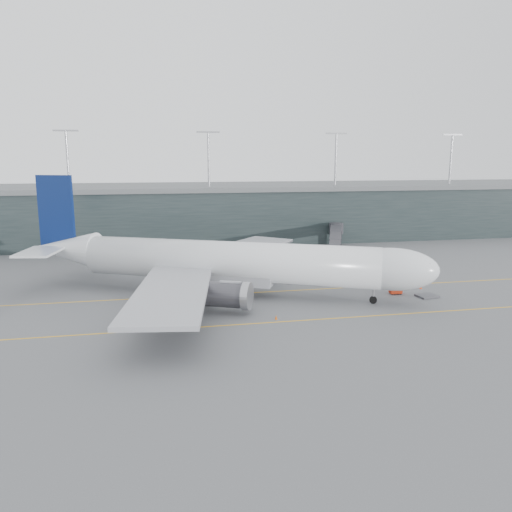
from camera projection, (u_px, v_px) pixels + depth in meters
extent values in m
plane|color=#535357|center=(211.00, 289.00, 87.25)|extent=(320.00, 320.00, 0.00)
cube|color=#F2AC16|center=(214.00, 295.00, 83.40)|extent=(160.00, 0.25, 0.02)
cube|color=#F2AC16|center=(228.00, 325.00, 68.00)|extent=(160.00, 0.25, 0.02)
cube|color=#F2AC16|center=(224.00, 264.00, 107.46)|extent=(0.25, 60.00, 0.02)
cube|color=#1E2729|center=(188.00, 214.00, 141.73)|extent=(240.00, 35.00, 14.00)
cube|color=#595C5E|center=(188.00, 187.00, 140.29)|extent=(240.00, 36.00, 1.20)
cylinder|color=#9E9EA3|center=(68.00, 160.00, 123.44)|extent=(0.60, 0.60, 14.00)
cylinder|color=#9E9EA3|center=(209.00, 160.00, 130.22)|extent=(0.60, 0.60, 14.00)
cylinder|color=#9E9EA3|center=(336.00, 160.00, 137.00)|extent=(0.60, 0.60, 14.00)
cylinder|color=#9E9EA3|center=(451.00, 160.00, 143.77)|extent=(0.60, 0.60, 14.00)
cylinder|color=silver|center=(229.00, 261.00, 82.66)|extent=(47.37, 26.76, 6.63)
ellipsoid|color=silver|center=(392.00, 269.00, 76.62)|extent=(15.41, 11.88, 6.63)
cone|color=silver|center=(67.00, 249.00, 89.55)|extent=(13.34, 10.73, 6.36)
cube|color=#9A9BA2|center=(223.00, 276.00, 83.40)|extent=(17.76, 12.06, 2.14)
cube|color=black|center=(421.00, 264.00, 75.48)|extent=(3.49, 3.90, 0.86)
cube|color=#9A9BA2|center=(172.00, 291.00, 67.80)|extent=(14.34, 32.12, 0.59)
cylinder|color=#3C3B40|center=(224.00, 295.00, 73.03)|extent=(8.36, 6.55, 3.74)
cube|color=#9A9BA2|center=(238.00, 249.00, 99.41)|extent=(27.59, 29.71, 0.59)
cylinder|color=#3C3B40|center=(256.00, 266.00, 92.41)|extent=(8.36, 6.55, 3.74)
cube|color=#091A4F|center=(56.00, 211.00, 88.64)|extent=(6.52, 3.42, 12.83)
cube|color=silver|center=(40.00, 252.00, 84.09)|extent=(7.46, 10.49, 0.37)
cube|color=silver|center=(80.00, 241.00, 95.30)|extent=(10.68, 11.15, 0.37)
cylinder|color=black|center=(373.00, 300.00, 78.20)|extent=(1.25, 0.88, 1.18)
cylinder|color=#9E9EA3|center=(373.00, 295.00, 78.05)|extent=(0.32, 0.32, 2.78)
cylinder|color=black|center=(195.00, 297.00, 79.70)|extent=(1.49, 1.07, 1.39)
cylinder|color=black|center=(215.00, 282.00, 89.49)|extent=(1.49, 1.07, 1.39)
cube|color=#2C2B30|center=(334.00, 257.00, 92.03)|extent=(3.92, 4.13, 2.57)
cube|color=#2C2B30|center=(335.00, 249.00, 99.40)|extent=(6.40, 11.97, 2.30)
cube|color=#2C2B30|center=(335.00, 240.00, 110.96)|extent=(6.61, 12.05, 2.39)
cube|color=#2C2B30|center=(336.00, 232.00, 122.51)|extent=(6.83, 12.13, 2.48)
cylinder|color=#9E9EA3|center=(334.00, 263.00, 100.57)|extent=(0.46, 0.46, 3.49)
cube|color=#3C3B40|center=(334.00, 270.00, 100.84)|extent=(2.21, 1.94, 0.64)
cylinder|color=#2C2B30|center=(282.00, 228.00, 129.80)|extent=(3.67, 3.67, 2.75)
cylinder|color=#2C2B30|center=(282.00, 240.00, 130.36)|extent=(1.65, 1.65, 3.30)
cube|color=#9E210B|center=(396.00, 290.00, 83.65)|extent=(2.05, 1.40, 1.16)
cylinder|color=black|center=(392.00, 294.00, 83.24)|extent=(0.37, 0.16, 0.36)
cylinder|color=black|center=(401.00, 294.00, 83.41)|extent=(0.37, 0.16, 0.36)
cylinder|color=black|center=(390.00, 292.00, 84.11)|extent=(0.37, 0.16, 0.36)
cylinder|color=black|center=(398.00, 292.00, 84.28)|extent=(0.37, 0.16, 0.36)
cube|color=#3F3E44|center=(427.00, 296.00, 81.96)|extent=(3.57, 3.04, 0.32)
cube|color=#3C3B40|center=(173.00, 277.00, 95.07)|extent=(2.05, 1.76, 0.18)
cube|color=silver|center=(173.00, 273.00, 94.92)|extent=(1.68, 1.61, 1.35)
cube|color=#274099|center=(173.00, 270.00, 94.79)|extent=(1.73, 1.66, 0.07)
cube|color=#3C3B40|center=(194.00, 275.00, 97.07)|extent=(2.32, 2.06, 0.20)
cube|color=#ABAFB8|center=(194.00, 270.00, 96.90)|extent=(1.92, 1.85, 1.47)
cube|color=#274099|center=(194.00, 267.00, 96.76)|extent=(1.98, 1.91, 0.08)
cube|color=#3C3B40|center=(198.00, 274.00, 97.46)|extent=(2.11, 1.79, 0.19)
cube|color=silver|center=(198.00, 270.00, 97.30)|extent=(1.72, 1.64, 1.44)
cube|color=#274099|center=(198.00, 266.00, 97.16)|extent=(1.77, 1.69, 0.08)
cone|color=#FA3D0D|center=(421.00, 287.00, 87.19)|extent=(0.48, 0.48, 0.77)
cone|color=#CC520B|center=(276.00, 317.00, 70.46)|extent=(0.39, 0.39, 0.62)
cone|color=#E0540C|center=(241.00, 269.00, 100.70)|extent=(0.50, 0.50, 0.80)
cone|color=orange|center=(176.00, 309.00, 74.10)|extent=(0.42, 0.42, 0.66)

